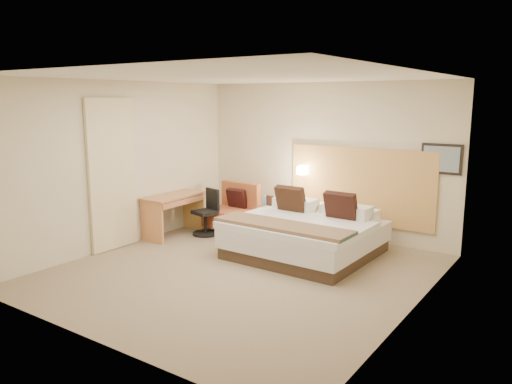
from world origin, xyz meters
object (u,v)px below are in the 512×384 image
Objects in this scene: side_table at (267,220)px; desk at (175,203)px; lounge_chair at (233,212)px; desk_chair at (207,216)px; bed at (306,234)px.

desk is at bearing -149.81° from side_table.
desk is at bearing -127.25° from lounge_chair.
desk_chair reaches higher than desk.
desk is 0.62m from desk_chair.
desk_chair is at bearing -154.62° from side_table.
bed is at bearing -16.20° from lounge_chair.
lounge_chair is at bearing 52.75° from desk.
lounge_chair is 1.11m from desk.
lounge_chair is 0.77m from side_table.
lounge_chair is at bearing 177.42° from side_table.
bed is 2.44× the size of lounge_chair.
desk_chair reaches higher than side_table.
lounge_chair is 1.52× the size of side_table.
desk_chair is (-0.98, -0.46, 0.03)m from side_table.
desk_chair is at bearing 39.30° from desk.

